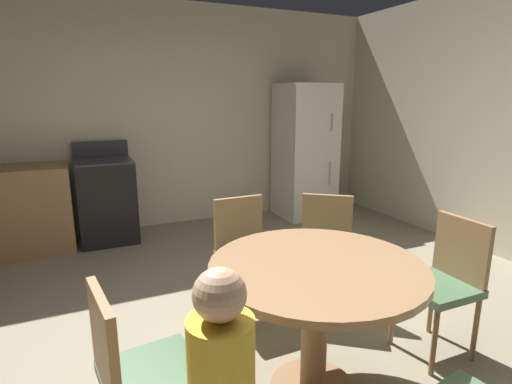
{
  "coord_description": "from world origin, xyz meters",
  "views": [
    {
      "loc": [
        -0.96,
        -1.96,
        1.59
      ],
      "look_at": [
        0.24,
        0.68,
        0.9
      ],
      "focal_mm": 28.23,
      "sensor_mm": 36.0,
      "label": 1
    }
  ],
  "objects_px": {
    "dining_table": "(316,292)",
    "oven_range": "(107,200)",
    "refrigerator": "(305,152)",
    "chair_north": "(245,249)",
    "chair_east": "(445,277)",
    "chair_northeast": "(325,246)",
    "chair_west": "(136,371)"
  },
  "relations": [
    {
      "from": "oven_range",
      "to": "chair_west",
      "type": "relative_size",
      "value": 1.26
    },
    {
      "from": "chair_west",
      "to": "chair_northeast",
      "type": "height_order",
      "value": "same"
    },
    {
      "from": "refrigerator",
      "to": "chair_east",
      "type": "relative_size",
      "value": 2.02
    },
    {
      "from": "chair_northeast",
      "to": "chair_east",
      "type": "relative_size",
      "value": 1.0
    },
    {
      "from": "refrigerator",
      "to": "dining_table",
      "type": "xyz_separation_m",
      "value": [
        -1.73,
        -2.98,
        -0.28
      ]
    },
    {
      "from": "chair_east",
      "to": "chair_northeast",
      "type": "bearing_deg",
      "value": -63.23
    },
    {
      "from": "oven_range",
      "to": "chair_north",
      "type": "height_order",
      "value": "oven_range"
    },
    {
      "from": "oven_range",
      "to": "dining_table",
      "type": "height_order",
      "value": "oven_range"
    },
    {
      "from": "chair_north",
      "to": "chair_west",
      "type": "bearing_deg",
      "value": -41.7
    },
    {
      "from": "refrigerator",
      "to": "chair_north",
      "type": "relative_size",
      "value": 2.02
    },
    {
      "from": "refrigerator",
      "to": "chair_north",
      "type": "distance_m",
      "value": 2.7
    },
    {
      "from": "oven_range",
      "to": "chair_east",
      "type": "height_order",
      "value": "oven_range"
    },
    {
      "from": "refrigerator",
      "to": "chair_north",
      "type": "xyz_separation_m",
      "value": [
        -1.73,
        -2.04,
        -0.38
      ]
    },
    {
      "from": "dining_table",
      "to": "oven_range",
      "type": "bearing_deg",
      "value": 104.88
    },
    {
      "from": "dining_table",
      "to": "chair_west",
      "type": "height_order",
      "value": "chair_west"
    },
    {
      "from": "chair_east",
      "to": "refrigerator",
      "type": "bearing_deg",
      "value": -103.99
    },
    {
      "from": "refrigerator",
      "to": "dining_table",
      "type": "distance_m",
      "value": 3.46
    },
    {
      "from": "refrigerator",
      "to": "chair_north",
      "type": "bearing_deg",
      "value": -130.4
    },
    {
      "from": "chair_west",
      "to": "chair_north",
      "type": "height_order",
      "value": "same"
    },
    {
      "from": "chair_east",
      "to": "chair_north",
      "type": "xyz_separation_m",
      "value": [
        -0.95,
        0.95,
        0.0
      ]
    },
    {
      "from": "dining_table",
      "to": "chair_east",
      "type": "bearing_deg",
      "value": -0.65
    },
    {
      "from": "oven_range",
      "to": "dining_table",
      "type": "distance_m",
      "value": 3.14
    },
    {
      "from": "dining_table",
      "to": "chair_west",
      "type": "relative_size",
      "value": 1.29
    },
    {
      "from": "oven_range",
      "to": "chair_west",
      "type": "bearing_deg",
      "value": -92.36
    },
    {
      "from": "dining_table",
      "to": "chair_northeast",
      "type": "height_order",
      "value": "chair_northeast"
    },
    {
      "from": "refrigerator",
      "to": "dining_table",
      "type": "bearing_deg",
      "value": -120.06
    },
    {
      "from": "chair_east",
      "to": "chair_north",
      "type": "relative_size",
      "value": 1.0
    },
    {
      "from": "chair_north",
      "to": "chair_northeast",
      "type": "bearing_deg",
      "value": 71.19
    },
    {
      "from": "dining_table",
      "to": "chair_north",
      "type": "bearing_deg",
      "value": 90.51
    },
    {
      "from": "refrigerator",
      "to": "chair_northeast",
      "type": "bearing_deg",
      "value": -117.42
    },
    {
      "from": "dining_table",
      "to": "chair_northeast",
      "type": "distance_m",
      "value": 0.95
    },
    {
      "from": "chair_west",
      "to": "chair_northeast",
      "type": "relative_size",
      "value": 1.0
    }
  ]
}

